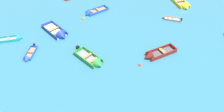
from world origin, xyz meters
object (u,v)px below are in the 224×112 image
object	(u,v)px
rowboat_maroon_near_right	(154,55)
mooring_buoy_central	(140,65)
rowboat_yellow_distant_center	(184,6)
rowboat_green_back_row_left	(94,61)
rowboat_deep_blue_far_back	(60,34)
rowboat_blue_far_right	(29,56)
rowboat_blue_near_left	(92,13)
mooring_buoy_far_field	(83,19)
rowboat_turquoise_far_left	(15,38)
rowboat_grey_near_camera	(168,18)

from	to	relation	value
rowboat_maroon_near_right	mooring_buoy_central	size ratio (longest dim) A/B	11.18
rowboat_maroon_near_right	rowboat_yellow_distant_center	bearing A→B (deg)	60.55
rowboat_green_back_row_left	rowboat_yellow_distant_center	bearing A→B (deg)	42.79
rowboat_deep_blue_far_back	rowboat_blue_far_right	bearing A→B (deg)	-124.25
mooring_buoy_central	rowboat_yellow_distant_center	bearing A→B (deg)	57.37
rowboat_blue_far_right	rowboat_blue_near_left	bearing A→B (deg)	55.08
rowboat_maroon_near_right	mooring_buoy_central	distance (m)	2.38
rowboat_deep_blue_far_back	mooring_buoy_far_field	size ratio (longest dim) A/B	9.50
mooring_buoy_far_field	rowboat_turquoise_far_left	bearing A→B (deg)	-150.22
rowboat_blue_near_left	rowboat_maroon_near_right	size ratio (longest dim) A/B	0.90
rowboat_blue_near_left	rowboat_yellow_distant_center	size ratio (longest dim) A/B	0.84
rowboat_green_back_row_left	rowboat_blue_near_left	bearing A→B (deg)	93.84
rowboat_yellow_distant_center	mooring_buoy_central	size ratio (longest dim) A/B	11.97
rowboat_turquoise_far_left	mooring_buoy_central	world-z (taller)	rowboat_turquoise_far_left
rowboat_turquoise_far_left	rowboat_grey_near_camera	world-z (taller)	rowboat_turquoise_far_left
rowboat_yellow_distant_center	mooring_buoy_far_field	size ratio (longest dim) A/B	9.76
rowboat_blue_near_left	mooring_buoy_far_field	bearing A→B (deg)	-128.41
rowboat_grey_near_camera	rowboat_blue_far_right	distance (m)	19.79
rowboat_blue_far_right	rowboat_yellow_distant_center	bearing A→B (deg)	28.66
rowboat_grey_near_camera	rowboat_green_back_row_left	world-z (taller)	rowboat_green_back_row_left
rowboat_maroon_near_right	rowboat_deep_blue_far_back	world-z (taller)	rowboat_deep_blue_far_back
rowboat_blue_near_left	rowboat_maroon_near_right	world-z (taller)	rowboat_maroon_near_right
rowboat_blue_near_left	rowboat_green_back_row_left	bearing A→B (deg)	-86.16
rowboat_green_back_row_left	mooring_buoy_far_field	distance (m)	9.64
rowboat_blue_near_left	rowboat_maroon_near_right	xyz separation A→B (m)	(7.82, -10.01, 0.05)
rowboat_turquoise_far_left	mooring_buoy_central	xyz separation A→B (m)	(15.50, -5.24, -0.16)
rowboat_yellow_distant_center	mooring_buoy_far_field	bearing A→B (deg)	-168.10
mooring_buoy_central	mooring_buoy_far_field	distance (m)	12.31
mooring_buoy_far_field	rowboat_yellow_distant_center	bearing A→B (deg)	11.90
rowboat_green_back_row_left	rowboat_blue_far_right	distance (m)	7.69
rowboat_green_back_row_left	mooring_buoy_central	distance (m)	5.28
rowboat_maroon_near_right	rowboat_blue_far_right	bearing A→B (deg)	179.44
rowboat_deep_blue_far_back	rowboat_maroon_near_right	bearing A→B (deg)	-20.71
rowboat_green_back_row_left	mooring_buoy_far_field	xyz separation A→B (m)	(-1.90, 9.44, -0.23)
rowboat_turquoise_far_left	rowboat_grey_near_camera	bearing A→B (deg)	12.15
rowboat_blue_far_right	mooring_buoy_central	bearing A→B (deg)	-7.23
rowboat_grey_near_camera	rowboat_blue_far_right	world-z (taller)	rowboat_blue_far_right
mooring_buoy_central	mooring_buoy_far_field	bearing A→B (deg)	125.49
mooring_buoy_central	rowboat_blue_near_left	bearing A→B (deg)	117.46
rowboat_deep_blue_far_back	mooring_buoy_central	xyz separation A→B (m)	(9.93, -5.94, -0.20)
rowboat_blue_near_left	rowboat_yellow_distant_center	bearing A→B (deg)	7.18
rowboat_maroon_near_right	mooring_buoy_central	world-z (taller)	rowboat_maroon_near_right
rowboat_maroon_near_right	rowboat_grey_near_camera	bearing A→B (deg)	67.73
rowboat_deep_blue_far_back	rowboat_grey_near_camera	bearing A→B (deg)	13.94
rowboat_grey_near_camera	rowboat_blue_far_right	size ratio (longest dim) A/B	0.97
rowboat_turquoise_far_left	rowboat_yellow_distant_center	xyz separation A→B (m)	(24.03, 8.08, 0.04)
rowboat_turquoise_far_left	rowboat_blue_far_right	bearing A→B (deg)	-53.84
rowboat_blue_far_right	mooring_buoy_far_field	distance (m)	10.15
rowboat_grey_near_camera	rowboat_yellow_distant_center	world-z (taller)	rowboat_yellow_distant_center
rowboat_maroon_near_right	mooring_buoy_central	bearing A→B (deg)	-141.14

